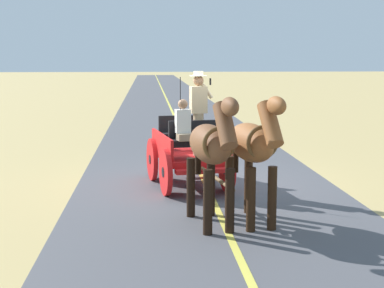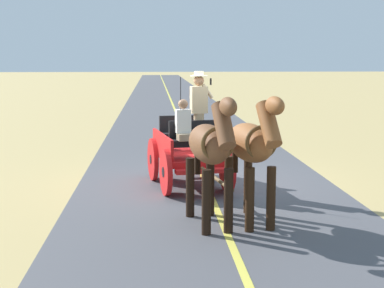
{
  "view_description": "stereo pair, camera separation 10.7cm",
  "coord_description": "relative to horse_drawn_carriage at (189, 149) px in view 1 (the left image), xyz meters",
  "views": [
    {
      "loc": [
        1.25,
        12.78,
        2.78
      ],
      "look_at": [
        0.4,
        1.5,
        1.1
      ],
      "focal_mm": 54.67,
      "sensor_mm": 36.0,
      "label": 1
    },
    {
      "loc": [
        1.15,
        12.79,
        2.78
      ],
      "look_at": [
        0.4,
        1.5,
        1.1
      ],
      "focal_mm": 54.67,
      "sensor_mm": 36.0,
      "label": 2
    }
  ],
  "objects": [
    {
      "name": "road_centre_stripe",
      "position": [
        -0.38,
        -0.39,
        -0.81
      ],
      "size": [
        0.12,
        160.0,
        0.0
      ],
      "primitive_type": "cube",
      "color": "#DBCC4C",
      "rests_on": "road_surface"
    },
    {
      "name": "horse_off_side",
      "position": [
        -0.16,
        3.05,
        0.51
      ],
      "size": [
        0.82,
        2.15,
        2.21
      ],
      "color": "brown",
      "rests_on": "ground"
    },
    {
      "name": "horse_near_side",
      "position": [
        -0.86,
        2.93,
        0.51
      ],
      "size": [
        0.84,
        2.15,
        2.21
      ],
      "color": "brown",
      "rests_on": "ground"
    },
    {
      "name": "ground_plane",
      "position": [
        -0.38,
        -0.39,
        -0.82
      ],
      "size": [
        200.0,
        200.0,
        0.0
      ],
      "primitive_type": "plane",
      "color": "tan"
    },
    {
      "name": "road_surface",
      "position": [
        -0.38,
        -0.39,
        -0.81
      ],
      "size": [
        5.64,
        160.0,
        0.01
      ],
      "primitive_type": "cube",
      "color": "#4C4C51",
      "rests_on": "ground"
    },
    {
      "name": "horse_drawn_carriage",
      "position": [
        0.0,
        0.0,
        0.0
      ],
      "size": [
        1.8,
        4.51,
        2.5
      ],
      "color": "red",
      "rests_on": "ground"
    }
  ]
}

